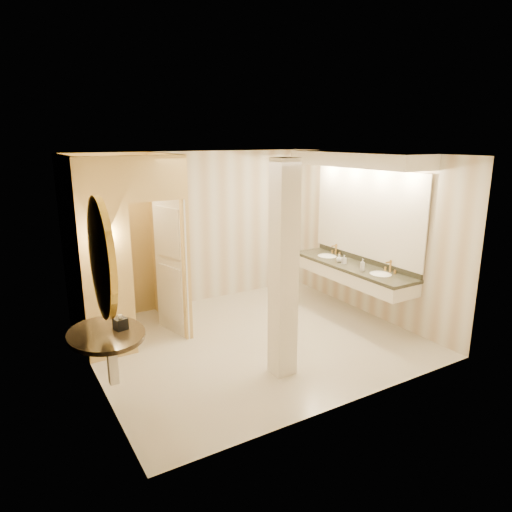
{
  "coord_description": "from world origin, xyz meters",
  "views": [
    {
      "loc": [
        -3.16,
        -5.41,
        2.91
      ],
      "look_at": [
        0.17,
        0.2,
        1.22
      ],
      "focal_mm": 32.0,
      "sensor_mm": 36.0,
      "label": 1
    }
  ],
  "objects": [
    {
      "name": "floor",
      "position": [
        0.0,
        0.0,
        0.0
      ],
      "size": [
        4.5,
        4.5,
        0.0
      ],
      "primitive_type": "plane",
      "color": "beige",
      "rests_on": "ground"
    },
    {
      "name": "toilet",
      "position": [
        -1.54,
        1.75,
        0.4
      ],
      "size": [
        0.66,
        0.89,
        0.8
      ],
      "primitive_type": "imported",
      "rotation": [
        0.0,
        0.0,
        2.84
      ],
      "color": "white",
      "rests_on": "floor"
    },
    {
      "name": "console_shelf",
      "position": [
        -2.21,
        -0.65,
        1.35
      ],
      "size": [
        1.02,
        1.02,
        1.96
      ],
      "color": "black",
      "rests_on": "floor"
    },
    {
      "name": "wall_back",
      "position": [
        0.0,
        2.0,
        1.35
      ],
      "size": [
        4.5,
        0.02,
        2.7
      ],
      "primitive_type": "cube",
      "color": "beige",
      "rests_on": "floor"
    },
    {
      "name": "wall_right",
      "position": [
        2.25,
        0.0,
        1.35
      ],
      "size": [
        0.02,
        4.0,
        2.7
      ],
      "primitive_type": "cube",
      "color": "beige",
      "rests_on": "floor"
    },
    {
      "name": "vanity",
      "position": [
        1.98,
        0.06,
        1.63
      ],
      "size": [
        0.75,
        2.6,
        2.09
      ],
      "color": "white",
      "rests_on": "floor"
    },
    {
      "name": "soap_bottle_a",
      "position": [
        1.86,
        0.16,
        0.95
      ],
      "size": [
        0.08,
        0.08,
        0.15
      ],
      "primitive_type": "imported",
      "rotation": [
        0.0,
        0.0,
        -0.18
      ],
      "color": "beige",
      "rests_on": "vanity"
    },
    {
      "name": "soap_bottle_b",
      "position": [
        1.86,
        0.29,
        0.94
      ],
      "size": [
        0.12,
        0.12,
        0.13
      ],
      "primitive_type": "imported",
      "rotation": [
        0.0,
        0.0,
        -0.2
      ],
      "color": "silver",
      "rests_on": "vanity"
    },
    {
      "name": "tissue_box",
      "position": [
        -2.07,
        -0.65,
        0.94
      ],
      "size": [
        0.15,
        0.15,
        0.13
      ],
      "primitive_type": "cube",
      "rotation": [
        0.0,
        0.0,
        0.23
      ],
      "color": "black",
      "rests_on": "console_shelf"
    },
    {
      "name": "ceiling",
      "position": [
        0.0,
        0.0,
        2.7
      ],
      "size": [
        4.5,
        4.5,
        0.0
      ],
      "primitive_type": "plane",
      "rotation": [
        3.14,
        0.0,
        0.0
      ],
      "color": "white",
      "rests_on": "wall_back"
    },
    {
      "name": "wall_left",
      "position": [
        -2.25,
        0.0,
        1.35
      ],
      "size": [
        0.02,
        4.0,
        2.7
      ],
      "primitive_type": "cube",
      "color": "beige",
      "rests_on": "floor"
    },
    {
      "name": "toilet_closet",
      "position": [
        -1.12,
        0.97,
        1.39
      ],
      "size": [
        1.5,
        1.55,
        2.7
      ],
      "color": "#EAD27A",
      "rests_on": "floor"
    },
    {
      "name": "pillar",
      "position": [
        -0.17,
        -1.02,
        1.35
      ],
      "size": [
        0.27,
        0.27,
        2.7
      ],
      "primitive_type": "cube",
      "color": "white",
      "rests_on": "floor"
    },
    {
      "name": "wall_sconce",
      "position": [
        -1.93,
        0.43,
        1.73
      ],
      "size": [
        0.14,
        0.14,
        0.42
      ],
      "color": "#C08E3D",
      "rests_on": "toilet_closet"
    },
    {
      "name": "wall_front",
      "position": [
        0.0,
        -2.0,
        1.35
      ],
      "size": [
        4.5,
        0.02,
        2.7
      ],
      "primitive_type": "cube",
      "color": "beige",
      "rests_on": "floor"
    },
    {
      "name": "soap_bottle_c",
      "position": [
        1.82,
        -0.31,
        0.97
      ],
      "size": [
        0.09,
        0.09,
        0.2
      ],
      "primitive_type": "imported",
      "rotation": [
        0.0,
        0.0,
        -0.25
      ],
      "color": "#C6B28C",
      "rests_on": "vanity"
    }
  ]
}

